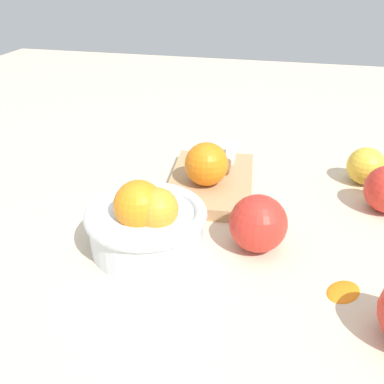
{
  "coord_description": "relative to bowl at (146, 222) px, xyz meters",
  "views": [
    {
      "loc": [
        -0.6,
        -0.04,
        0.38
      ],
      "look_at": [
        -0.01,
        0.11,
        0.04
      ],
      "focal_mm": 40.45,
      "sensor_mm": 36.0,
      "label": 1
    }
  ],
  "objects": [
    {
      "name": "ground_plane",
      "position": [
        0.11,
        -0.15,
        -0.04
      ],
      "size": [
        2.4,
        2.4,
        0.0
      ],
      "primitive_type": "plane",
      "color": "beige"
    },
    {
      "name": "bowl",
      "position": [
        0.0,
        0.0,
        0.0
      ],
      "size": [
        0.17,
        0.17,
        0.11
      ],
      "color": "silver",
      "rests_on": "ground_plane"
    },
    {
      "name": "cutting_board",
      "position": [
        0.2,
        -0.05,
        -0.03
      ],
      "size": [
        0.24,
        0.17,
        0.02
      ],
      "primitive_type": "cube",
      "rotation": [
        0.0,
        0.0,
        0.1
      ],
      "color": "tan",
      "rests_on": "ground_plane"
    },
    {
      "name": "orange_on_board",
      "position": [
        0.18,
        -0.05,
        0.02
      ],
      "size": [
        0.08,
        0.08,
        0.08
      ],
      "primitive_type": "sphere",
      "color": "orange",
      "rests_on": "cutting_board"
    },
    {
      "name": "knife",
      "position": [
        0.27,
        -0.07,
        -0.02
      ],
      "size": [
        0.16,
        0.03,
        0.01
      ],
      "color": "silver",
      "rests_on": "cutting_board"
    },
    {
      "name": "apple_mid_left",
      "position": [
        0.04,
        -0.15,
        -0.0
      ],
      "size": [
        0.08,
        0.08,
        0.08
      ],
      "primitive_type": "sphere",
      "color": "red",
      "rests_on": "ground_plane"
    },
    {
      "name": "apple_front_right",
      "position": [
        0.29,
        -0.33,
        -0.01
      ],
      "size": [
        0.07,
        0.07,
        0.07
      ],
      "primitive_type": "sphere",
      "color": "gold",
      "rests_on": "ground_plane"
    },
    {
      "name": "citrus_peel",
      "position": [
        -0.03,
        -0.27,
        -0.04
      ],
      "size": [
        0.06,
        0.06,
        0.01
      ],
      "primitive_type": "ellipsoid",
      "rotation": [
        0.0,
        0.0,
        2.53
      ],
      "color": "orange",
      "rests_on": "ground_plane"
    }
  ]
}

